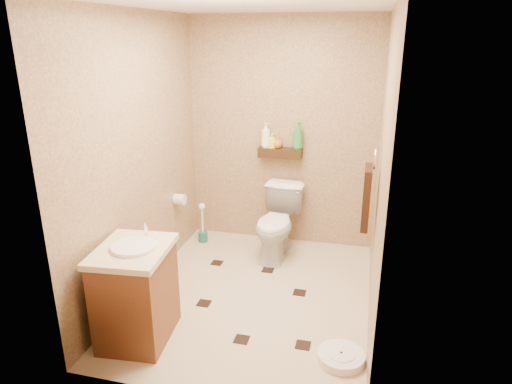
# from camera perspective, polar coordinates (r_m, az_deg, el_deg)

# --- Properties ---
(ground) EXTENTS (2.50, 2.50, 0.00)m
(ground) POSITION_cam_1_polar(r_m,az_deg,el_deg) (4.15, -0.40, -12.82)
(ground) COLOR #BFAA8C
(ground) RESTS_ON ground
(wall_back) EXTENTS (2.00, 0.04, 2.40)m
(wall_back) POSITION_cam_1_polar(r_m,az_deg,el_deg) (4.85, 3.27, 7.20)
(wall_back) COLOR tan
(wall_back) RESTS_ON ground
(wall_front) EXTENTS (2.00, 0.04, 2.40)m
(wall_front) POSITION_cam_1_polar(r_m,az_deg,el_deg) (2.54, -7.50, -4.15)
(wall_front) COLOR tan
(wall_front) RESTS_ON ground
(wall_left) EXTENTS (0.04, 2.50, 2.40)m
(wall_left) POSITION_cam_1_polar(r_m,az_deg,el_deg) (4.02, -14.41, 4.15)
(wall_left) COLOR tan
(wall_left) RESTS_ON ground
(wall_right) EXTENTS (0.04, 2.50, 2.40)m
(wall_right) POSITION_cam_1_polar(r_m,az_deg,el_deg) (3.56, 15.36, 2.15)
(wall_right) COLOR tan
(wall_right) RESTS_ON ground
(ceiling) EXTENTS (2.00, 2.50, 0.02)m
(ceiling) POSITION_cam_1_polar(r_m,az_deg,el_deg) (3.53, -0.50, 22.40)
(ceiling) COLOR silver
(ceiling) RESTS_ON wall_back
(wall_shelf) EXTENTS (0.46, 0.14, 0.10)m
(wall_shelf) POSITION_cam_1_polar(r_m,az_deg,el_deg) (4.81, 3.04, 4.92)
(wall_shelf) COLOR #311D0D
(wall_shelf) RESTS_ON wall_back
(floor_accents) EXTENTS (1.15, 1.23, 0.01)m
(floor_accents) POSITION_cam_1_polar(r_m,az_deg,el_deg) (4.11, -0.23, -13.17)
(floor_accents) COLOR black
(floor_accents) RESTS_ON ground
(toilet) EXTENTS (0.45, 0.74, 0.72)m
(toilet) POSITION_cam_1_polar(r_m,az_deg,el_deg) (4.70, 2.67, -3.90)
(toilet) COLOR white
(toilet) RESTS_ON ground
(vanity) EXTENTS (0.56, 0.66, 0.87)m
(vanity) POSITION_cam_1_polar(r_m,az_deg,el_deg) (3.58, -14.76, -12.00)
(vanity) COLOR brown
(vanity) RESTS_ON ground
(bathroom_scale) EXTENTS (0.39, 0.39, 0.07)m
(bathroom_scale) POSITION_cam_1_polar(r_m,az_deg,el_deg) (3.49, 10.58, -19.59)
(bathroom_scale) COLOR white
(bathroom_scale) RESTS_ON ground
(toilet_brush) EXTENTS (0.10, 0.10, 0.46)m
(toilet_brush) POSITION_cam_1_polar(r_m,az_deg,el_deg) (5.11, -6.68, -4.52)
(toilet_brush) COLOR #19665D
(toilet_brush) RESTS_ON ground
(towel_ring) EXTENTS (0.12, 0.30, 0.76)m
(towel_ring) POSITION_cam_1_polar(r_m,az_deg,el_deg) (3.87, 13.72, -0.32)
(towel_ring) COLOR silver
(towel_ring) RESTS_ON wall_right
(toilet_paper) EXTENTS (0.12, 0.11, 0.12)m
(toilet_paper) POSITION_cam_1_polar(r_m,az_deg,el_deg) (4.73, -9.53, -0.90)
(toilet_paper) COLOR white
(toilet_paper) RESTS_ON wall_left
(bottle_a) EXTENTS (0.14, 0.14, 0.26)m
(bottle_a) POSITION_cam_1_polar(r_m,az_deg,el_deg) (4.80, 1.24, 7.14)
(bottle_a) COLOR white
(bottle_a) RESTS_ON wall_shelf
(bottle_b) EXTENTS (0.09, 0.09, 0.16)m
(bottle_b) POSITION_cam_1_polar(r_m,az_deg,el_deg) (4.80, 2.00, 6.46)
(bottle_b) COLOR #E4F132
(bottle_b) RESTS_ON wall_shelf
(bottle_c) EXTENTS (0.14, 0.14, 0.13)m
(bottle_c) POSITION_cam_1_polar(r_m,az_deg,el_deg) (4.79, 2.72, 6.27)
(bottle_c) COLOR orange
(bottle_c) RESTS_ON wall_shelf
(bottle_d) EXTENTS (0.14, 0.14, 0.28)m
(bottle_d) POSITION_cam_1_polar(r_m,az_deg,el_deg) (4.74, 5.27, 7.00)
(bottle_d) COLOR #2B8337
(bottle_d) RESTS_ON wall_shelf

